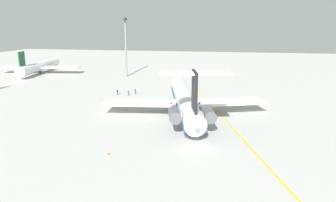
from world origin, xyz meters
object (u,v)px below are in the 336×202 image
ground_crew_near_nose (128,92)px  ground_crew_near_tail (117,91)px  airliner_mid_right (41,66)px  ground_crew_portside (135,90)px  light_mast (126,45)px  main_jetliner (186,101)px  safety_cone_nose (109,153)px

ground_crew_near_nose → ground_crew_near_tail: bearing=5.0°
airliner_mid_right → ground_crew_near_tail: (-34.54, -46.26, -1.89)m
ground_crew_portside → light_mast: light_mast is taller
ground_crew_near_nose → main_jetliner: bearing=145.1°
main_jetliner → ground_crew_near_nose: 25.85m
ground_crew_portside → safety_cone_nose: (-44.21, -8.39, -0.78)m
airliner_mid_right → safety_cone_nose: airliner_mid_right is taller
ground_crew_near_tail → light_mast: (32.62, 7.57, 11.35)m
airliner_mid_right → ground_crew_near_tail: airliner_mid_right is taller
main_jetliner → ground_crew_near_tail: main_jetliner is taller
safety_cone_nose → light_mast: (74.42, 20.73, 12.24)m
light_mast → main_jetliner: bearing=-149.0°
main_jetliner → safety_cone_nose: main_jetliner is taller
main_jetliner → safety_cone_nose: 26.24m
ground_crew_near_nose → light_mast: light_mast is taller
ground_crew_near_tail → safety_cone_nose: bearing=5.7°
ground_crew_near_tail → light_mast: bearing=-178.7°
ground_crew_near_nose → safety_cone_nose: (-41.65, -9.72, -0.79)m
main_jetliner → airliner_mid_right: bearing=39.9°
airliner_mid_right → light_mast: bearing=-100.4°
ground_crew_portside → ground_crew_near_nose: bearing=-94.2°
safety_cone_nose → light_mast: bearing=15.6°
ground_crew_near_tail → main_jetliner: bearing=40.4°
ground_crew_near_nose → ground_crew_near_tail: 3.45m
ground_crew_near_nose → light_mast: 36.42m
main_jetliner → airliner_mid_right: size_ratio=1.23×
ground_crew_near_nose → light_mast: (32.77, 11.02, 11.45)m
ground_crew_portside → safety_cone_nose: bearing=-56.0°
main_jetliner → ground_crew_near_nose: (17.32, 19.04, -2.36)m
main_jetliner → safety_cone_nose: size_ratio=77.53×
ground_crew_portside → main_jetliner: bearing=-25.1°
light_mast → ground_crew_near_tail: bearing=-166.9°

